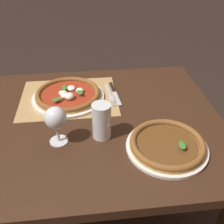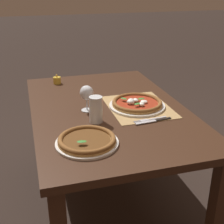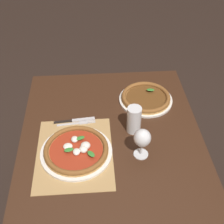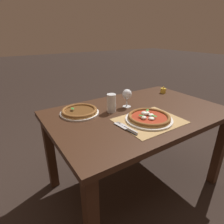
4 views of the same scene
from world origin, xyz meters
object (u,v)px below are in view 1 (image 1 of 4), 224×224
at_px(pizza_far, 167,145).
at_px(fork, 110,95).
at_px(wine_glass, 56,119).
at_px(knife, 115,93).
at_px(pizza_near, 68,95).
at_px(pint_glass, 102,122).

relative_size(pizza_far, fork, 1.50).
relative_size(wine_glass, knife, 0.72).
xyz_separation_m(pizza_near, wine_glass, (0.03, 0.30, 0.08)).
bearing_deg(fork, wine_glass, 52.96).
bearing_deg(knife, pint_glass, 73.76).
bearing_deg(pizza_far, pizza_near, -46.41).
relative_size(fork, knife, 0.93).
xyz_separation_m(pizza_far, wine_glass, (0.40, -0.08, 0.09)).
distance_m(pizza_far, wine_glass, 0.41).
relative_size(pizza_near, fork, 1.69).
bearing_deg(knife, fork, 25.74).
distance_m(pizza_near, pint_glass, 0.32).
xyz_separation_m(pizza_near, knife, (-0.22, -0.01, -0.02)).
xyz_separation_m(pizza_far, fork, (0.17, -0.39, -0.01)).
height_order(pint_glass, fork, pint_glass).
relative_size(wine_glass, fork, 0.77).
height_order(pizza_near, fork, pizza_near).
bearing_deg(wine_glass, pizza_far, 168.06).
distance_m(pizza_near, knife, 0.22).
xyz_separation_m(pizza_far, pint_glass, (0.23, -0.10, 0.05)).
distance_m(fork, knife, 0.03).
xyz_separation_m(fork, knife, (-0.02, -0.01, 0.00)).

